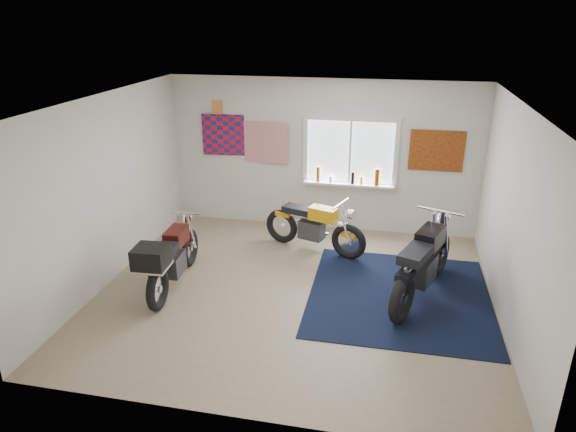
% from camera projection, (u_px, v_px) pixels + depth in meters
% --- Properties ---
extents(ground, '(5.50, 5.50, 0.00)m').
position_uv_depth(ground, '(295.00, 292.00, 7.33)').
color(ground, '#9E896B').
rests_on(ground, ground).
extents(room_shell, '(5.50, 5.50, 5.50)m').
position_uv_depth(room_shell, '(295.00, 183.00, 6.72)').
color(room_shell, white).
rests_on(room_shell, ground).
extents(navy_rug, '(2.51, 2.61, 0.01)m').
position_uv_depth(navy_rug, '(399.00, 295.00, 7.24)').
color(navy_rug, black).
rests_on(navy_rug, ground).
extents(window_assembly, '(1.66, 0.17, 1.26)m').
position_uv_depth(window_assembly, '(350.00, 157.00, 8.97)').
color(window_assembly, white).
rests_on(window_assembly, room_shell).
extents(oil_bottles, '(1.12, 0.09, 0.30)m').
position_uv_depth(oil_bottles, '(353.00, 177.00, 9.02)').
color(oil_bottles, '#955A15').
rests_on(oil_bottles, window_assembly).
extents(flag_display, '(1.60, 0.10, 1.17)m').
position_uv_depth(flag_display, '(217.00, 107.00, 9.14)').
color(flag_display, red).
rests_on(flag_display, room_shell).
extents(triumph_poster, '(0.90, 0.03, 0.70)m').
position_uv_depth(triumph_poster, '(437.00, 151.00, 8.64)').
color(triumph_poster, '#A54C14').
rests_on(triumph_poster, room_shell).
extents(yellow_triumph, '(1.80, 0.77, 0.94)m').
position_uv_depth(yellow_triumph, '(314.00, 227.00, 8.50)').
color(yellow_triumph, black).
rests_on(yellow_triumph, ground).
extents(black_chrome_bike, '(0.99, 2.09, 1.13)m').
position_uv_depth(black_chrome_bike, '(423.00, 264.00, 7.07)').
color(black_chrome_bike, black).
rests_on(black_chrome_bike, navy_rug).
extents(maroon_tourer, '(0.58, 1.90, 0.97)m').
position_uv_depth(maroon_tourer, '(170.00, 259.00, 7.21)').
color(maroon_tourer, black).
rests_on(maroon_tourer, ground).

